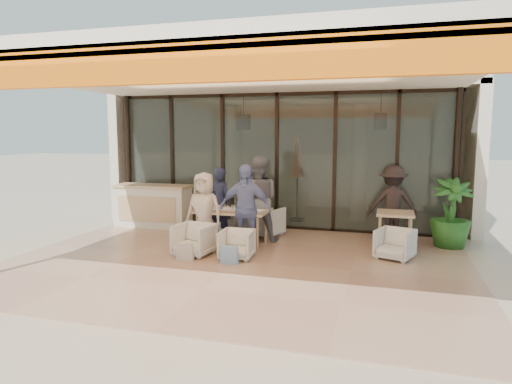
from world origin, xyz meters
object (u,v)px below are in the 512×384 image
(diner_navy, at_px, (220,203))
(side_chair, at_px, (395,243))
(diner_grey, at_px, (258,199))
(side_table, at_px, (395,218))
(diner_periwinkle, at_px, (245,209))
(chair_near_right, at_px, (237,243))
(potted_palm, at_px, (451,213))
(chair_far_left, at_px, (228,219))
(dining_table, at_px, (232,212))
(diner_cream, at_px, (204,211))
(standing_woman, at_px, (392,203))
(chair_far_right, at_px, (264,220))
(chair_near_left, at_px, (194,238))
(host_counter, at_px, (153,206))

(diner_navy, relative_size, side_chair, 2.49)
(diner_grey, xyz_separation_m, side_table, (2.75, 0.12, -0.26))
(diner_grey, bearing_deg, diner_periwinkle, 75.75)
(side_table, bearing_deg, chair_near_right, -151.07)
(chair_near_right, bearing_deg, potted_palm, 23.89)
(chair_far_left, distance_m, diner_navy, 0.66)
(dining_table, distance_m, chair_far_left, 1.08)
(diner_cream, relative_size, standing_woman, 0.95)
(diner_grey, bearing_deg, dining_table, 31.71)
(chair_far_left, bearing_deg, diner_grey, 158.81)
(side_table, xyz_separation_m, standing_woman, (-0.05, 0.76, 0.16))
(chair_far_right, height_order, diner_periwinkle, diner_periwinkle)
(side_table, distance_m, standing_woman, 0.78)
(standing_woman, bearing_deg, chair_far_left, -0.89)
(chair_far_right, bearing_deg, standing_woman, -154.94)
(diner_navy, height_order, diner_grey, diner_grey)
(diner_navy, relative_size, side_table, 2.09)
(chair_near_left, bearing_deg, chair_far_right, 73.69)
(chair_far_right, xyz_separation_m, side_table, (2.75, -0.38, 0.27))
(dining_table, distance_m, potted_palm, 4.35)
(dining_table, bearing_deg, diner_cream, -132.02)
(host_counter, distance_m, diner_navy, 2.13)
(host_counter, xyz_separation_m, dining_table, (2.41, -1.13, 0.15))
(chair_far_right, bearing_deg, chair_far_left, 16.95)
(dining_table, bearing_deg, chair_near_right, -65.89)
(chair_near_left, bearing_deg, diner_grey, 66.58)
(potted_palm, bearing_deg, diner_grey, -171.73)
(chair_far_left, bearing_deg, dining_table, 123.16)
(diner_cream, bearing_deg, diner_grey, 50.07)
(host_counter, xyz_separation_m, diner_periwinkle, (2.84, -1.59, 0.32))
(side_chair, bearing_deg, diner_grey, -173.05)
(chair_far_left, height_order, diner_periwinkle, diner_periwinkle)
(chair_far_right, relative_size, standing_woman, 0.46)
(chair_far_left, xyz_separation_m, diner_periwinkle, (0.84, -1.40, 0.50))
(dining_table, height_order, diner_grey, diner_grey)
(side_chair, distance_m, potted_palm, 1.63)
(diner_periwinkle, height_order, potted_palm, diner_periwinkle)
(diner_cream, bearing_deg, dining_table, 51.08)
(diner_cream, xyz_separation_m, potted_palm, (4.65, 1.45, -0.06))
(dining_table, height_order, chair_near_right, dining_table)
(dining_table, distance_m, diner_grey, 0.65)
(chair_near_left, bearing_deg, side_table, 30.49)
(host_counter, bearing_deg, diner_navy, -18.98)
(diner_navy, bearing_deg, chair_far_right, -129.05)
(potted_palm, bearing_deg, chair_far_right, -179.19)
(diner_periwinkle, bearing_deg, diner_cream, 177.28)
(host_counter, bearing_deg, chair_near_left, -46.26)
(dining_table, relative_size, diner_grey, 0.83)
(host_counter, relative_size, potted_palm, 1.33)
(chair_far_right, relative_size, chair_near_left, 1.10)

